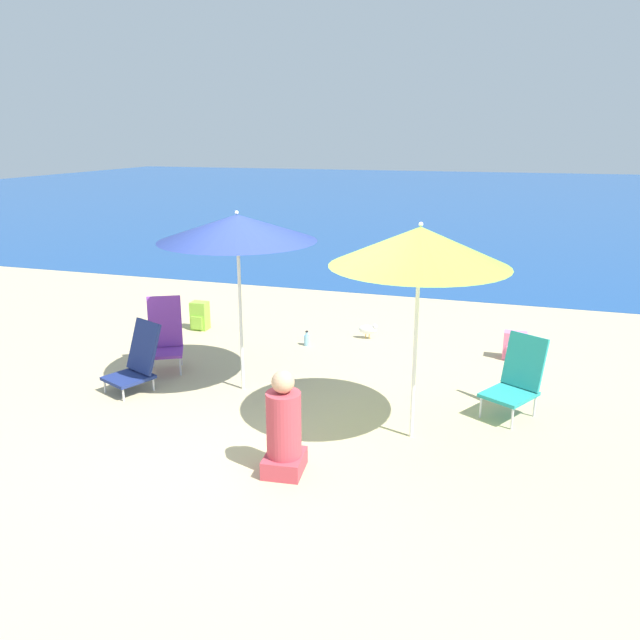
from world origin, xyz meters
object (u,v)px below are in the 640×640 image
at_px(person_seated_near, 284,430).
at_px(backpack_pink, 515,346).
at_px(beach_umbrella_navy, 237,228).
at_px(beach_chair_navy, 137,360).
at_px(beach_chair_teal, 517,378).
at_px(backpack_lime, 200,316).
at_px(beach_umbrella_lime, 420,247).
at_px(seagull, 368,329).
at_px(beach_chair_purple, 165,334).
at_px(water_bottle, 307,340).

bearing_deg(person_seated_near, backpack_pink, 56.31).
distance_m(beach_umbrella_navy, beach_chair_navy, 1.93).
distance_m(beach_umbrella_navy, beach_chair_teal, 3.32).
xyz_separation_m(person_seated_near, backpack_lime, (-2.64, 3.48, -0.18)).
relative_size(beach_umbrella_lime, backpack_lime, 4.91).
relative_size(person_seated_near, seagull, 3.46).
distance_m(beach_umbrella_lime, person_seated_near, 1.99).
height_order(backpack_pink, seagull, backpack_pink).
bearing_deg(beach_chair_teal, beach_chair_purple, -151.46).
bearing_deg(beach_chair_navy, beach_umbrella_lime, 18.77).
relative_size(beach_chair_teal, seagull, 3.07).
distance_m(beach_chair_navy, seagull, 3.31).
bearing_deg(backpack_lime, backpack_pink, 0.66).
bearing_deg(person_seated_near, backpack_lime, 121.32).
bearing_deg(beach_chair_navy, water_bottle, 79.28).
height_order(beach_chair_navy, beach_chair_purple, beach_chair_purple).
xyz_separation_m(beach_chair_navy, beach_chair_teal, (4.12, 0.58, 0.06)).
bearing_deg(backpack_lime, water_bottle, -7.57).
xyz_separation_m(beach_chair_purple, water_bottle, (1.39, 1.33, -0.35)).
bearing_deg(backpack_lime, beach_chair_purple, -76.78).
height_order(beach_umbrella_navy, backpack_lime, beach_umbrella_navy).
distance_m(beach_umbrella_lime, backpack_pink, 3.19).
bearing_deg(backpack_lime, beach_umbrella_navy, -50.82).
relative_size(beach_umbrella_navy, beach_umbrella_lime, 0.98).
distance_m(beach_chair_navy, person_seated_near, 2.56).
bearing_deg(beach_chair_teal, seagull, 165.61).
bearing_deg(backpack_pink, person_seated_near, -117.76).
bearing_deg(beach_umbrella_navy, person_seated_near, -55.19).
distance_m(beach_umbrella_navy, backpack_lime, 2.95).
bearing_deg(beach_chair_purple, beach_chair_teal, -28.69).
height_order(beach_chair_teal, seagull, beach_chair_teal).
bearing_deg(water_bottle, backpack_pink, 5.95).
height_order(beach_chair_navy, backpack_pink, beach_chair_navy).
bearing_deg(backpack_pink, beach_chair_purple, -158.64).
bearing_deg(seagull, beach_umbrella_lime, -68.92).
bearing_deg(beach_umbrella_navy, beach_umbrella_lime, -16.44).
bearing_deg(seagull, backpack_lime, -172.96).
height_order(beach_chair_purple, backpack_pink, beach_chair_purple).
relative_size(person_seated_near, water_bottle, 4.43).
xyz_separation_m(backpack_lime, backpack_pink, (4.50, 0.05, -0.03)).
relative_size(backpack_lime, water_bottle, 2.00).
distance_m(person_seated_near, seagull, 3.80).
bearing_deg(beach_chair_teal, beach_umbrella_lime, -108.30).
xyz_separation_m(beach_chair_purple, person_seated_near, (2.28, -1.91, -0.05)).
relative_size(beach_chair_purple, backpack_pink, 2.45).
relative_size(beach_umbrella_navy, person_seated_near, 2.18).
bearing_deg(person_seated_near, beach_chair_teal, 38.04).
bearing_deg(beach_umbrella_navy, backpack_pink, 33.50).
height_order(beach_umbrella_lime, person_seated_near, beach_umbrella_lime).
relative_size(person_seated_near, backpack_lime, 2.21).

